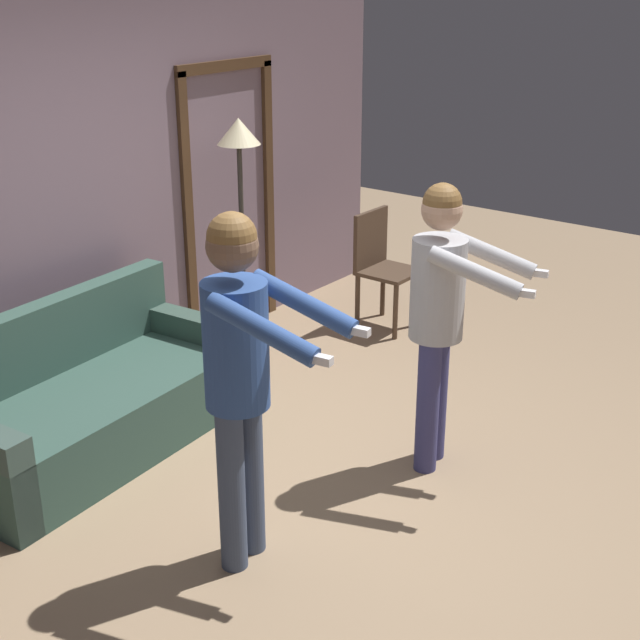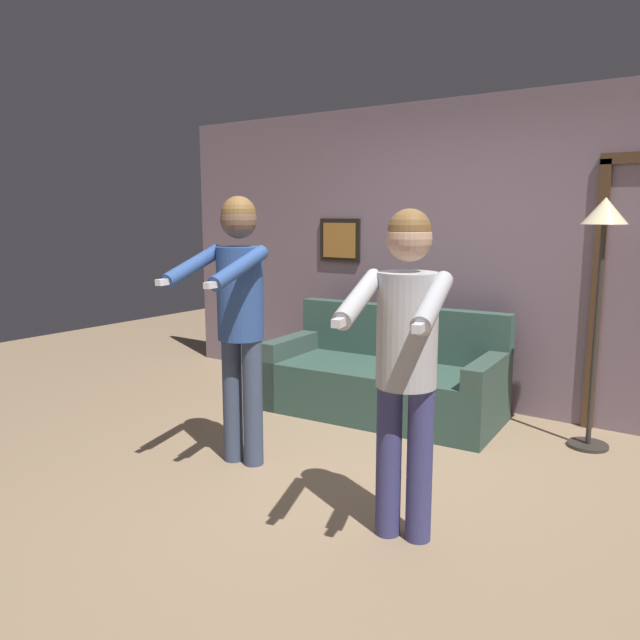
% 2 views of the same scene
% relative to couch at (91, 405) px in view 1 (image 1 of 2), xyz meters
% --- Properties ---
extents(ground_plane, '(12.00, 12.00, 0.00)m').
position_rel_couch_xyz_m(ground_plane, '(0.48, -1.42, -0.28)').
color(ground_plane, '#9A7E5F').
extents(back_wall_assembly, '(6.40, 0.10, 2.60)m').
position_rel_couch_xyz_m(back_wall_assembly, '(0.49, 0.66, 1.02)').
color(back_wall_assembly, slate).
rests_on(back_wall_assembly, ground_plane).
extents(couch, '(1.96, 0.99, 0.87)m').
position_rel_couch_xyz_m(couch, '(0.00, 0.00, 0.00)').
color(couch, '#335046').
rests_on(couch, ground_plane).
extents(torchiere_lamp, '(0.30, 0.30, 1.76)m').
position_rel_couch_xyz_m(torchiere_lamp, '(1.57, 0.18, 1.15)').
color(torchiere_lamp, '#332D28').
rests_on(torchiere_lamp, ground_plane).
extents(person_standing_left, '(0.50, 0.75, 1.76)m').
position_rel_couch_xyz_m(person_standing_left, '(-0.26, -1.47, 0.80)').
color(person_standing_left, '#3D4A65').
rests_on(person_standing_left, ground_plane).
extents(person_standing_right, '(0.54, 0.73, 1.67)m').
position_rel_couch_xyz_m(person_standing_right, '(1.08, -1.73, 0.73)').
color(person_standing_right, '#3B3C73').
rests_on(person_standing_right, ground_plane).
extents(dining_chair_distant, '(0.42, 0.42, 0.93)m').
position_rel_couch_xyz_m(dining_chair_distant, '(2.68, -0.28, 0.25)').
color(dining_chair_distant, '#4C3828').
rests_on(dining_chair_distant, ground_plane).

